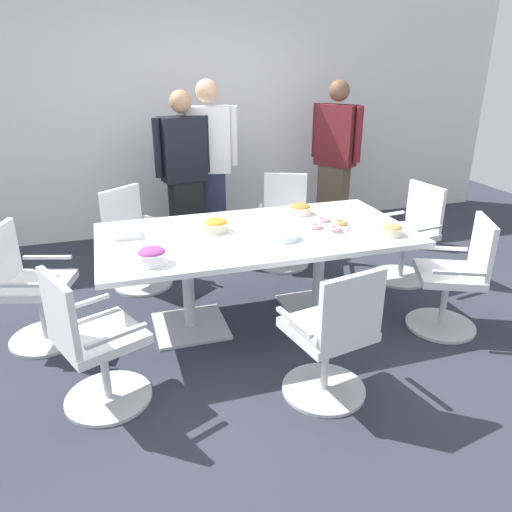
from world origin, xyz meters
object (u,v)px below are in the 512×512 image
(napkin_pile, at_px, (127,233))
(office_chair_6, at_px, (409,238))
(plate_stack, at_px, (284,236))
(office_chair_1, at_px, (136,244))
(snack_bowl_cookies, at_px, (392,230))
(snack_bowl_candy_mix, at_px, (152,256))
(office_chair_2, at_px, (31,292))
(snack_bowl_chips_orange, at_px, (216,225))
(snack_bowl_pretzels, at_px, (300,209))
(person_standing_1, at_px, (209,164))
(office_chair_5, at_px, (455,281))
(donut_platter, at_px, (329,225))
(person_standing_0, at_px, (184,173))
(office_chair_0, at_px, (283,225))
(office_chair_4, at_px, (332,341))
(person_standing_2, at_px, (335,158))
(office_chair_3, at_px, (93,347))
(conference_table, at_px, (256,247))

(napkin_pile, bearing_deg, office_chair_6, 2.68)
(plate_stack, bearing_deg, office_chair_1, 131.46)
(snack_bowl_cookies, xyz_separation_m, snack_bowl_candy_mix, (-1.80, -0.02, 0.01))
(snack_bowl_candy_mix, bearing_deg, napkin_pile, 102.30)
(office_chair_2, relative_size, snack_bowl_chips_orange, 4.52)
(office_chair_1, distance_m, office_chair_6, 2.57)
(snack_bowl_pretzels, distance_m, napkin_pile, 1.47)
(snack_bowl_cookies, distance_m, snack_bowl_chips_orange, 1.35)
(office_chair_2, height_order, snack_bowl_cookies, office_chair_2)
(person_standing_1, bearing_deg, snack_bowl_chips_orange, 89.33)
(office_chair_5, bearing_deg, donut_platter, 81.30)
(person_standing_0, relative_size, donut_platter, 5.09)
(office_chair_0, relative_size, person_standing_1, 0.50)
(office_chair_4, relative_size, person_standing_1, 0.50)
(office_chair_2, height_order, donut_platter, office_chair_2)
(office_chair_2, bearing_deg, person_standing_1, 148.72)
(person_standing_2, xyz_separation_m, snack_bowl_pretzels, (-0.96, -1.31, -0.13))
(office_chair_5, relative_size, office_chair_6, 1.00)
(office_chair_5, distance_m, snack_bowl_chips_orange, 1.90)
(office_chair_4, bearing_deg, donut_platter, 55.78)
(person_standing_0, distance_m, snack_bowl_chips_orange, 1.45)
(office_chair_1, xyz_separation_m, office_chair_2, (-0.82, -0.78, 0.00))
(person_standing_0, xyz_separation_m, snack_bowl_candy_mix, (-0.55, -1.95, -0.08))
(snack_bowl_chips_orange, bearing_deg, office_chair_2, 177.99)
(snack_bowl_chips_orange, bearing_deg, donut_platter, -11.53)
(office_chair_3, bearing_deg, snack_bowl_cookies, 75.98)
(office_chair_6, bearing_deg, snack_bowl_chips_orange, 87.23)
(conference_table, bearing_deg, snack_bowl_candy_mix, -155.40)
(person_standing_0, xyz_separation_m, donut_platter, (0.87, -1.63, -0.12))
(office_chair_6, height_order, snack_bowl_candy_mix, office_chair_6)
(office_chair_3, relative_size, snack_bowl_pretzels, 4.59)
(office_chair_3, xyz_separation_m, snack_bowl_cookies, (2.22, 0.38, 0.39))
(person_standing_1, height_order, snack_bowl_candy_mix, person_standing_1)
(snack_bowl_cookies, distance_m, plate_stack, 0.83)
(office_chair_5, xyz_separation_m, donut_platter, (-0.83, 0.55, 0.36))
(snack_bowl_chips_orange, bearing_deg, snack_bowl_pretzels, 15.50)
(snack_bowl_candy_mix, height_order, plate_stack, snack_bowl_candy_mix)
(person_standing_0, height_order, person_standing_2, person_standing_2)
(snack_bowl_cookies, bearing_deg, conference_table, 159.35)
(conference_table, distance_m, office_chair_4, 1.13)
(person_standing_0, distance_m, donut_platter, 1.85)
(person_standing_1, distance_m, snack_bowl_candy_mix, 2.24)
(snack_bowl_chips_orange, bearing_deg, office_chair_1, 124.66)
(person_standing_1, xyz_separation_m, plate_stack, (0.14, -1.89, -0.17))
(office_chair_2, bearing_deg, office_chair_3, 42.28)
(snack_bowl_pretzels, distance_m, donut_platter, 0.41)
(person_standing_2, relative_size, plate_stack, 7.56)
(person_standing_1, bearing_deg, napkin_pile, 66.93)
(office_chair_3, relative_size, donut_platter, 2.71)
(office_chair_1, height_order, snack_bowl_chips_orange, office_chair_1)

